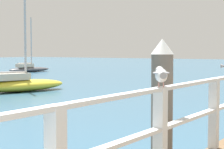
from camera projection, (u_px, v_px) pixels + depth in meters
dock_piling_near at (162, 116)px, 5.16m from camera, size 0.29×0.29×2.01m
seagull_foreground at (161, 74)px, 4.28m from camera, size 0.30×0.43×0.21m
boat_2 at (21, 84)px, 18.08m from camera, size 2.57×4.52×4.47m
boat_3 at (29, 68)px, 34.19m from camera, size 1.80×4.14×4.65m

